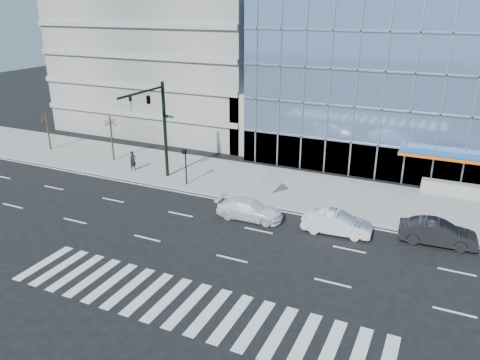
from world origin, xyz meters
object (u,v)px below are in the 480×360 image
object	(u,v)px
street_tree_near	(110,122)
dark_sedan	(438,233)
traffic_signal	(153,110)
tilted_panel	(271,182)
white_suv	(250,209)
street_tree_far	(46,117)
pedestrian	(133,161)
ped_signal_post	(185,161)
white_sedan	(337,223)

from	to	relation	value
street_tree_near	dark_sedan	size ratio (longest dim) A/B	0.92
traffic_signal	tilted_panel	xyz separation A→B (m)	(9.47, 1.44, -5.10)
street_tree_near	tilted_panel	world-z (taller)	street_tree_near
white_suv	dark_sedan	bearing A→B (deg)	-85.95
dark_sedan	tilted_panel	xyz separation A→B (m)	(-12.25, 3.01, 0.31)
street_tree_far	pedestrian	bearing A→B (deg)	-8.20
traffic_signal	dark_sedan	bearing A→B (deg)	-4.13
dark_sedan	street_tree_far	bearing A→B (deg)	78.67
dark_sedan	pedestrian	bearing A→B (deg)	79.23
white_suv	tilted_panel	size ratio (longest dim) A/B	3.58
traffic_signal	dark_sedan	distance (m)	22.44
dark_sedan	pedestrian	distance (m)	25.34
traffic_signal	street_tree_near	bearing A→B (deg)	157.29
ped_signal_post	street_tree_near	size ratio (longest dim) A/B	0.71
pedestrian	white_sedan	bearing A→B (deg)	-87.45
traffic_signal	tilted_panel	world-z (taller)	traffic_signal
street_tree_near	ped_signal_post	bearing A→B (deg)	-15.06
traffic_signal	tilted_panel	bearing A→B (deg)	8.65
dark_sedan	tilted_panel	world-z (taller)	tilted_panel
white_sedan	ped_signal_post	bearing A→B (deg)	72.32
pedestrian	dark_sedan	bearing A→B (deg)	-81.99
ped_signal_post	pedestrian	distance (m)	6.12
street_tree_near	dark_sedan	world-z (taller)	street_tree_near
ped_signal_post	pedestrian	bearing A→B (deg)	171.46
pedestrian	street_tree_near	bearing A→B (deg)	79.31
white_sedan	tilted_panel	xyz separation A→B (m)	(-6.25, 4.21, 0.34)
ped_signal_post	street_tree_far	xyz separation A→B (m)	(-17.50, 2.56, 1.30)
dark_sedan	tilted_panel	size ratio (longest dim) A/B	3.54
ped_signal_post	street_tree_far	size ratio (longest dim) A/B	0.78
ped_signal_post	white_suv	size ratio (longest dim) A/B	0.64
traffic_signal	street_tree_far	distance (m)	15.53
street_tree_near	traffic_signal	bearing A→B (deg)	-22.71
traffic_signal	white_sedan	distance (m)	16.86
ped_signal_post	dark_sedan	world-z (taller)	ped_signal_post
tilted_panel	white_suv	bearing A→B (deg)	-98.69
street_tree_far	tilted_panel	world-z (taller)	street_tree_far
street_tree_far	pedestrian	world-z (taller)	street_tree_far
traffic_signal	ped_signal_post	size ratio (longest dim) A/B	2.67
street_tree_far	tilted_panel	xyz separation A→B (m)	(24.47, -1.49, -2.38)
traffic_signal	tilted_panel	size ratio (longest dim) A/B	6.15
ped_signal_post	pedestrian	xyz separation A→B (m)	(-5.95, 0.89, -1.10)
traffic_signal	white_sedan	size ratio (longest dim) A/B	1.81
traffic_signal	white_suv	xyz separation A→B (m)	(9.72, -3.10, -5.49)
tilted_panel	street_tree_far	bearing A→B (deg)	164.70
street_tree_near	pedestrian	distance (m)	4.78
dark_sedan	white_suv	bearing A→B (deg)	92.93
traffic_signal	ped_signal_post	xyz separation A→B (m)	(2.50, 0.37, -4.02)
street_tree_far	tilted_panel	size ratio (longest dim) A/B	2.98
white_sedan	traffic_signal	bearing A→B (deg)	75.70
traffic_signal	street_tree_near	xyz separation A→B (m)	(-7.00, 2.93, -2.39)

